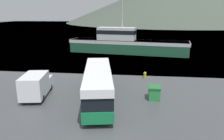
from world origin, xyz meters
TOP-DOWN VIEW (x-y plane):
  - water_surface at (0.00, 138.22)m, footprint 240.00×240.00m
  - hill_backdrop at (27.35, 188.77)m, footprint 174.87×174.87m
  - tour_bus at (-1.58, 8.60)m, footprint 4.49×11.79m
  - delivery_van at (-8.27, 8.89)m, footprint 3.02×5.73m
  - fishing_boat at (-0.36, 35.77)m, footprint 26.12×8.36m
  - storage_bin at (4.10, 9.69)m, footprint 1.25×1.49m
  - mooring_bollard at (3.36, 17.18)m, footprint 0.42×0.42m

SIDE VIEW (x-z plane):
  - water_surface at x=0.00m, z-range 0.00..0.00m
  - mooring_bollard at x=3.36m, z-range 0.03..0.90m
  - storage_bin at x=4.10m, z-range 0.01..1.42m
  - delivery_van at x=-8.27m, z-range 0.06..2.63m
  - tour_bus at x=-1.58m, z-range 0.21..3.47m
  - fishing_boat at x=-0.36m, z-range -3.64..7.87m
  - hill_backdrop at x=27.35m, z-range 0.00..35.42m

